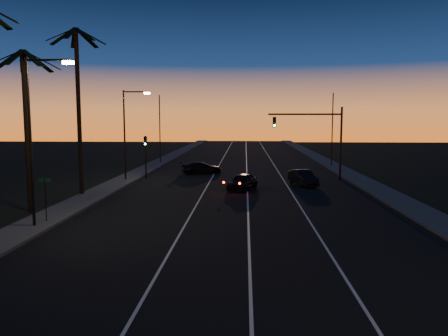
# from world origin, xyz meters

# --- Properties ---
(road) EXTENTS (20.00, 170.00, 0.01)m
(road) POSITION_xyz_m (0.00, 30.00, 0.01)
(road) COLOR black
(road) RESTS_ON ground
(sidewalk_left) EXTENTS (2.40, 170.00, 0.16)m
(sidewalk_left) POSITION_xyz_m (-11.20, 30.00, 0.08)
(sidewalk_left) COLOR #383835
(sidewalk_left) RESTS_ON ground
(sidewalk_right) EXTENTS (2.40, 170.00, 0.16)m
(sidewalk_right) POSITION_xyz_m (11.20, 30.00, 0.08)
(sidewalk_right) COLOR #383835
(sidewalk_right) RESTS_ON ground
(lane_stripe_left) EXTENTS (0.12, 160.00, 0.01)m
(lane_stripe_left) POSITION_xyz_m (-3.00, 30.00, 0.02)
(lane_stripe_left) COLOR silver
(lane_stripe_left) RESTS_ON road
(lane_stripe_mid) EXTENTS (0.12, 160.00, 0.01)m
(lane_stripe_mid) POSITION_xyz_m (0.50, 30.00, 0.02)
(lane_stripe_mid) COLOR silver
(lane_stripe_mid) RESTS_ON road
(lane_stripe_right) EXTENTS (0.12, 160.00, 0.01)m
(lane_stripe_right) POSITION_xyz_m (4.00, 30.00, 0.02)
(lane_stripe_right) COLOR silver
(lane_stripe_right) RESTS_ON road
(palm_mid) EXTENTS (4.25, 4.16, 10.03)m
(palm_mid) POSITION_xyz_m (-13.20, 24.00, 6.25)
(palm_mid) COLOR black
(palm_mid) RESTS_ON ground
(palm_far) EXTENTS (4.25, 4.16, 12.53)m
(palm_far) POSITION_xyz_m (-12.20, 30.00, 7.61)
(palm_far) COLOR black
(palm_far) RESTS_ON ground
(streetlight_left_near) EXTENTS (2.55, 0.26, 9.00)m
(streetlight_left_near) POSITION_xyz_m (-10.70, 20.00, 5.32)
(streetlight_left_near) COLOR black
(streetlight_left_near) RESTS_ON ground
(streetlight_left_far) EXTENTS (2.55, 0.26, 8.50)m
(streetlight_left_far) POSITION_xyz_m (-10.69, 38.00, 5.06)
(streetlight_left_far) COLOR black
(streetlight_left_far) RESTS_ON ground
(street_sign) EXTENTS (0.70, 0.06, 2.60)m
(street_sign) POSITION_xyz_m (-10.80, 21.00, 1.66)
(street_sign) COLOR black
(street_sign) RESTS_ON ground
(signal_mast) EXTENTS (7.10, 0.41, 7.00)m
(signal_mast) POSITION_xyz_m (7.14, 39.99, 4.78)
(signal_mast) COLOR black
(signal_mast) RESTS_ON ground
(signal_post) EXTENTS (0.28, 0.37, 4.20)m
(signal_post) POSITION_xyz_m (-9.50, 39.98, 2.89)
(signal_post) COLOR black
(signal_post) RESTS_ON ground
(far_pole_left) EXTENTS (0.14, 0.14, 9.00)m
(far_pole_left) POSITION_xyz_m (-11.00, 55.00, 4.50)
(far_pole_left) COLOR black
(far_pole_left) RESTS_ON ground
(far_pole_right) EXTENTS (0.14, 0.14, 9.00)m
(far_pole_right) POSITION_xyz_m (11.00, 52.00, 4.50)
(far_pole_right) COLOR black
(far_pole_right) RESTS_ON ground
(lead_car) EXTENTS (3.01, 4.68, 1.35)m
(lead_car) POSITION_xyz_m (0.09, 33.38, 0.69)
(lead_car) COLOR black
(lead_car) RESTS_ON road
(right_car) EXTENTS (2.37, 4.30, 1.34)m
(right_car) POSITION_xyz_m (5.42, 36.14, 0.68)
(right_car) COLOR black
(right_car) RESTS_ON road
(cross_car) EXTENTS (4.76, 3.38, 1.28)m
(cross_car) POSITION_xyz_m (-4.38, 43.82, 0.65)
(cross_car) COLOR black
(cross_car) RESTS_ON road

